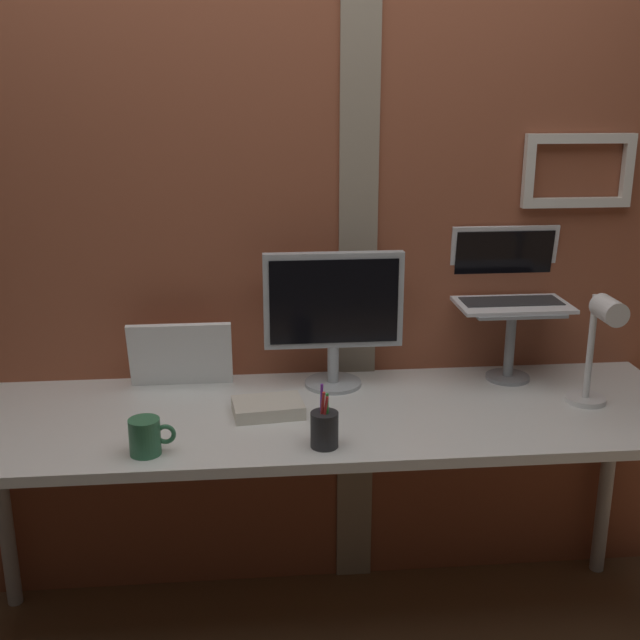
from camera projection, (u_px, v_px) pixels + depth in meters
name	position (u px, v px, depth m)	size (l,w,h in m)	color
brick_wall_back	(288.00, 218.00, 2.53)	(3.12, 0.15, 2.57)	brown
desk	(323.00, 434.00, 2.34)	(2.18, 0.66, 0.78)	white
monitor	(333.00, 308.00, 2.44)	(0.43, 0.18, 0.43)	#ADB2B7
laptop_stand	(511.00, 331.00, 2.52)	(0.28, 0.22, 0.24)	gray
laptop	(508.00, 281.00, 2.54)	(0.35, 0.25, 0.24)	white
whiteboard_panel	(181.00, 355.00, 2.47)	(0.32, 0.02, 0.22)	white
desk_lamp	(600.00, 340.00, 2.27)	(0.12, 0.20, 0.35)	white
pen_cup	(324.00, 429.00, 2.08)	(0.07, 0.07, 0.17)	#262628
coffee_mug	(146.00, 437.00, 2.04)	(0.12, 0.08, 0.10)	#33724C
paper_clutter_stack	(268.00, 408.00, 2.30)	(0.20, 0.14, 0.04)	silver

